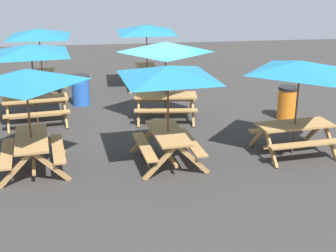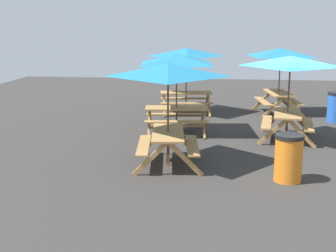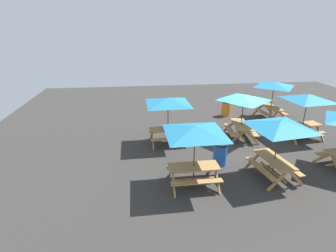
{
  "view_description": "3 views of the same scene",
  "coord_description": "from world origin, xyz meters",
  "px_view_note": "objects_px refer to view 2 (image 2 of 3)",
  "views": [
    {
      "loc": [
        1.43,
        13.1,
        4.47
      ],
      "look_at": [
        0.04,
        3.16,
        0.9
      ],
      "focal_mm": 50.0,
      "sensor_mm": 36.0,
      "label": 1
    },
    {
      "loc": [
        -13.24,
        1.85,
        3.19
      ],
      "look_at": [
        -3.06,
        3.05,
        0.9
      ],
      "focal_mm": 50.0,
      "sensor_mm": 36.0,
      "label": 2
    },
    {
      "loc": [
        11.54,
        -5.12,
        5.43
      ],
      "look_at": [
        -0.15,
        -3.71,
        0.9
      ],
      "focal_mm": 28.0,
      "sensor_mm": 36.0,
      "label": 3
    }
  ],
  "objects_px": {
    "picnic_table_5": "(186,57)",
    "trash_bin_blue": "(336,107)",
    "picnic_table_1": "(177,65)",
    "picnic_table_6": "(290,67)",
    "picnic_table_0": "(168,78)",
    "trash_bin_orange": "(288,158)",
    "picnic_table_4": "(280,57)"
  },
  "relations": [
    {
      "from": "picnic_table_5",
      "to": "picnic_table_6",
      "type": "bearing_deg",
      "value": 124.31
    },
    {
      "from": "picnic_table_4",
      "to": "picnic_table_6",
      "type": "relative_size",
      "value": 1.2
    },
    {
      "from": "picnic_table_1",
      "to": "picnic_table_6",
      "type": "relative_size",
      "value": 1.2
    },
    {
      "from": "picnic_table_5",
      "to": "picnic_table_1",
      "type": "bearing_deg",
      "value": 81.65
    },
    {
      "from": "picnic_table_0",
      "to": "picnic_table_5",
      "type": "height_order",
      "value": "same"
    },
    {
      "from": "picnic_table_1",
      "to": "picnic_table_6",
      "type": "xyz_separation_m",
      "value": [
        -0.37,
        -3.11,
        0.0
      ]
    },
    {
      "from": "picnic_table_4",
      "to": "picnic_table_1",
      "type": "bearing_deg",
      "value": 127.59
    },
    {
      "from": "picnic_table_5",
      "to": "trash_bin_blue",
      "type": "bearing_deg",
      "value": 162.24
    },
    {
      "from": "picnic_table_5",
      "to": "picnic_table_0",
      "type": "bearing_deg",
      "value": 83.09
    },
    {
      "from": "picnic_table_0",
      "to": "picnic_table_4",
      "type": "bearing_deg",
      "value": -32.43
    },
    {
      "from": "picnic_table_5",
      "to": "trash_bin_blue",
      "type": "height_order",
      "value": "picnic_table_5"
    },
    {
      "from": "picnic_table_6",
      "to": "trash_bin_orange",
      "type": "relative_size",
      "value": 2.38
    },
    {
      "from": "picnic_table_4",
      "to": "trash_bin_blue",
      "type": "xyz_separation_m",
      "value": [
        -1.19,
        -1.71,
        -1.49
      ]
    },
    {
      "from": "trash_bin_blue",
      "to": "picnic_table_6",
      "type": "bearing_deg",
      "value": 143.43
    },
    {
      "from": "picnic_table_1",
      "to": "picnic_table_6",
      "type": "distance_m",
      "value": 3.13
    },
    {
      "from": "picnic_table_0",
      "to": "picnic_table_5",
      "type": "relative_size",
      "value": 1.0
    },
    {
      "from": "picnic_table_4",
      "to": "picnic_table_6",
      "type": "distance_m",
      "value": 3.73
    },
    {
      "from": "picnic_table_5",
      "to": "picnic_table_6",
      "type": "height_order",
      "value": "same"
    },
    {
      "from": "picnic_table_0",
      "to": "trash_bin_orange",
      "type": "distance_m",
      "value": 3.09
    },
    {
      "from": "picnic_table_5",
      "to": "trash_bin_blue",
      "type": "distance_m",
      "value": 5.25
    },
    {
      "from": "picnic_table_0",
      "to": "trash_bin_blue",
      "type": "relative_size",
      "value": 2.38
    },
    {
      "from": "trash_bin_blue",
      "to": "trash_bin_orange",
      "type": "distance_m",
      "value": 6.52
    },
    {
      "from": "picnic_table_5",
      "to": "trash_bin_orange",
      "type": "relative_size",
      "value": 2.38
    },
    {
      "from": "picnic_table_1",
      "to": "picnic_table_5",
      "type": "bearing_deg",
      "value": -96.75
    },
    {
      "from": "picnic_table_1",
      "to": "picnic_table_6",
      "type": "bearing_deg",
      "value": 167.21
    },
    {
      "from": "picnic_table_0",
      "to": "picnic_table_4",
      "type": "xyz_separation_m",
      "value": [
        6.45,
        -3.16,
        0.0
      ]
    },
    {
      "from": "picnic_table_1",
      "to": "picnic_table_5",
      "type": "height_order",
      "value": "same"
    },
    {
      "from": "picnic_table_4",
      "to": "picnic_table_5",
      "type": "distance_m",
      "value": 3.26
    },
    {
      "from": "picnic_table_4",
      "to": "trash_bin_blue",
      "type": "relative_size",
      "value": 2.86
    },
    {
      "from": "picnic_table_1",
      "to": "trash_bin_blue",
      "type": "relative_size",
      "value": 2.87
    },
    {
      "from": "picnic_table_4",
      "to": "picnic_table_6",
      "type": "bearing_deg",
      "value": 169.31
    },
    {
      "from": "picnic_table_0",
      "to": "picnic_table_5",
      "type": "distance_m",
      "value": 6.14
    }
  ]
}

